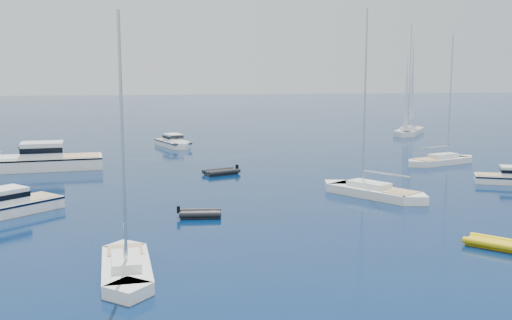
% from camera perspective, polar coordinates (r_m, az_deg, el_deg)
% --- Properties ---
extents(ground, '(400.00, 400.00, 0.00)m').
position_cam_1_polar(ground, '(27.28, 9.26, -11.69)').
color(ground, '#08204B').
rests_on(ground, ground).
extents(motor_cruiser_left, '(7.91, 7.85, 2.24)m').
position_cam_1_polar(motor_cruiser_left, '(42.79, -22.61, -4.79)').
color(motor_cruiser_left, white).
rests_on(motor_cruiser_left, ground).
extents(motor_cruiser_centre, '(12.90, 5.37, 3.29)m').
position_cam_1_polar(motor_cruiser_centre, '(60.75, -19.51, -0.83)').
color(motor_cruiser_centre, silver).
rests_on(motor_cruiser_centre, ground).
extents(motor_cruiser_horizon, '(4.95, 7.95, 2.00)m').
position_cam_1_polar(motor_cruiser_horizon, '(74.55, -7.71, 1.24)').
color(motor_cruiser_horizon, white).
rests_on(motor_cruiser_horizon, ground).
extents(sailboat_fore, '(2.87, 8.52, 12.29)m').
position_cam_1_polar(sailboat_fore, '(29.19, -12.02, -10.40)').
color(sailboat_fore, white).
rests_on(sailboat_fore, ground).
extents(sailboat_mid_r, '(7.65, 9.35, 14.23)m').
position_cam_1_polar(sailboat_mid_r, '(46.14, 10.89, -3.34)').
color(sailboat_mid_r, white).
rests_on(sailboat_mid_r, ground).
extents(sailboat_centre, '(9.23, 5.40, 13.21)m').
position_cam_1_polar(sailboat_centre, '(63.30, 16.88, -0.35)').
color(sailboat_centre, silver).
rests_on(sailboat_centre, ground).
extents(sailboat_sails_far, '(8.50, 10.78, 16.23)m').
position_cam_1_polar(sailboat_sails_far, '(90.89, 14.12, 2.36)').
color(sailboat_sails_far, silver).
rests_on(sailboat_sails_far, ground).
extents(tender_yellow, '(3.42, 3.51, 0.95)m').
position_cam_1_polar(tender_yellow, '(34.96, 21.43, -7.63)').
color(tender_yellow, gold).
rests_on(tender_yellow, ground).
extents(tender_grey_near, '(2.91, 1.86, 0.95)m').
position_cam_1_polar(tender_grey_near, '(39.18, -5.21, -5.35)').
color(tender_grey_near, black).
rests_on(tender_grey_near, ground).
extents(tender_grey_far, '(3.76, 3.02, 0.95)m').
position_cam_1_polar(tender_grey_far, '(54.71, -3.27, -1.34)').
color(tender_grey_far, black).
rests_on(tender_grey_far, ground).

